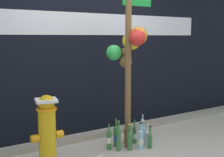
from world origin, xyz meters
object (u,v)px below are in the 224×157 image
object	(u,v)px
bottle_2	(134,134)
bottle_8	(127,135)
bottle_0	(119,139)
bottle_6	(150,139)
memorial_post	(130,37)
bottle_3	(143,129)
bottle_7	(130,139)
bottle_9	(116,135)
bottle_5	(147,137)
bottle_1	(109,139)
bottle_4	(144,133)
bottle_10	(141,139)
fire_hydrant	(47,130)

from	to	relation	value
bottle_2	bottle_8	size ratio (longest dim) A/B	1.18
bottle_0	bottle_6	world-z (taller)	bottle_0
memorial_post	bottle_3	bearing A→B (deg)	20.38
bottle_7	bottle_8	world-z (taller)	bottle_7
bottle_3	bottle_9	xyz separation A→B (m)	(-0.51, -0.04, 0.00)
bottle_0	bottle_7	distance (m)	0.16
bottle_3	bottle_6	world-z (taller)	bottle_3
bottle_5	bottle_6	distance (m)	0.13
bottle_1	bottle_6	size ratio (longest dim) A/B	1.18
bottle_4	bottle_10	bearing A→B (deg)	-136.76
bottle_1	bottle_4	distance (m)	0.59
bottle_0	bottle_1	distance (m)	0.14
bottle_6	bottle_10	world-z (taller)	bottle_10
bottle_2	bottle_7	bearing A→B (deg)	-140.32
fire_hydrant	bottle_4	size ratio (longest dim) A/B	2.80
bottle_8	bottle_10	distance (m)	0.28
bottle_0	bottle_7	xyz separation A→B (m)	(0.15, -0.05, -0.02)
bottle_7	bottle_9	bearing A→B (deg)	112.14
bottle_2	bottle_4	distance (m)	0.15
memorial_post	bottle_8	distance (m)	1.41
fire_hydrant	bottle_10	world-z (taller)	fire_hydrant
bottle_3	bottle_8	bearing A→B (deg)	-177.22
bottle_0	bottle_6	bearing A→B (deg)	-20.07
bottle_1	bottle_3	world-z (taller)	bottle_3
memorial_post	bottle_0	size ratio (longest dim) A/B	5.94
bottle_1	bottle_5	bearing A→B (deg)	-14.36
fire_hydrant	bottle_5	xyz separation A→B (m)	(1.47, -0.04, -0.34)
bottle_3	bottle_7	distance (m)	0.49
bottle_1	bottle_3	size ratio (longest dim) A/B	0.98
bottle_2	bottle_6	distance (m)	0.28
bottle_3	bottle_5	bearing A→B (deg)	-111.90
fire_hydrant	bottle_1	distance (m)	0.97
fire_hydrant	bottle_0	xyz separation A→B (m)	(1.00, -0.01, -0.29)
bottle_6	bottle_8	size ratio (longest dim) A/B	1.04
bottle_3	bottle_6	size ratio (longest dim) A/B	1.20
bottle_6	bottle_7	world-z (taller)	bottle_7
fire_hydrant	bottle_9	xyz separation A→B (m)	(1.06, 0.15, -0.30)
bottle_0	memorial_post	bearing A→B (deg)	17.59
bottle_2	bottle_10	bearing A→B (deg)	-103.38
bottle_3	bottle_5	world-z (taller)	bottle_3
bottle_3	bottle_0	bearing A→B (deg)	-160.75
bottle_8	bottle_10	bearing A→B (deg)	-81.64
memorial_post	bottle_0	bearing A→B (deg)	-162.41
bottle_0	bottle_1	size ratio (longest dim) A/B	1.11
memorial_post	bottle_0	world-z (taller)	memorial_post
bottle_1	bottle_9	distance (m)	0.16
bottle_6	bottle_7	distance (m)	0.29
bottle_0	bottle_10	world-z (taller)	bottle_0
bottle_5	bottle_7	xyz separation A→B (m)	(-0.33, -0.02, 0.03)
bottle_6	bottle_0	bearing A→B (deg)	159.93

